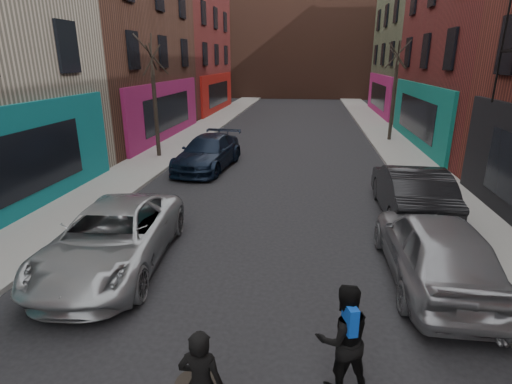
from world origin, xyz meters
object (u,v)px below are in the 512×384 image
(manhole, at_px, (197,384))
(skateboarder, at_px, (201,384))
(tree_right_far, at_px, (395,82))
(pedestrian, at_px, (343,338))
(parked_left_far, at_px, (113,238))
(parked_right_far, at_px, (435,248))
(parked_right_end, at_px, (411,191))
(parked_left_end, at_px, (208,153))
(tree_left_far, at_px, (154,90))

(manhole, bearing_deg, skateboarder, -68.59)
(tree_right_far, bearing_deg, pedestrian, -101.94)
(parked_left_far, height_order, skateboarder, skateboarder)
(parked_right_far, bearing_deg, pedestrian, 56.03)
(parked_right_end, bearing_deg, parked_left_far, 29.73)
(tree_right_far, xyz_separation_m, skateboarder, (-6.07, -21.17, -2.64))
(parked_left_far, height_order, parked_left_end, parked_left_end)
(tree_left_far, height_order, parked_left_far, tree_left_far)
(parked_left_end, xyz_separation_m, manhole, (2.99, -12.63, -0.73))
(skateboarder, bearing_deg, parked_right_end, -117.55)
(parked_left_end, relative_size, parked_right_end, 1.01)
(pedestrian, bearing_deg, parked_left_far, -48.92)
(parked_left_end, height_order, manhole, parked_left_end)
(parked_left_far, bearing_deg, tree_right_far, 56.06)
(parked_left_far, bearing_deg, tree_left_far, 100.56)
(parked_left_far, distance_m, skateboarder, 5.42)
(skateboarder, relative_size, manhole, 2.25)
(tree_left_far, height_order, manhole, tree_left_far)
(parked_right_end, relative_size, manhole, 7.20)
(manhole, bearing_deg, parked_left_end, 103.31)
(parked_left_end, distance_m, parked_right_far, 11.63)
(parked_right_end, height_order, skateboarder, skateboarder)
(parked_left_end, distance_m, pedestrian, 13.38)
(parked_right_far, bearing_deg, tree_right_far, -97.37)
(parked_right_far, bearing_deg, parked_right_end, -96.15)
(skateboarder, xyz_separation_m, pedestrian, (1.84, 1.15, -0.01))
(parked_right_end, bearing_deg, parked_left_end, -31.43)
(parked_right_end, xyz_separation_m, manhole, (-4.81, -7.76, -0.82))
(tree_right_far, bearing_deg, manhole, -107.53)
(tree_right_far, distance_m, parked_right_far, 16.98)
(parked_left_far, relative_size, skateboarder, 3.36)
(tree_left_far, bearing_deg, parked_right_end, -31.17)
(tree_right_far, relative_size, parked_left_far, 1.29)
(tree_right_far, height_order, parked_left_end, tree_right_far)
(tree_right_far, distance_m, skateboarder, 22.18)
(parked_left_far, xyz_separation_m, manhole, (2.99, -3.40, -0.73))
(parked_right_far, bearing_deg, parked_left_end, -51.03)
(manhole, bearing_deg, parked_right_end, 58.21)
(parked_left_far, relative_size, parked_right_end, 1.05)
(parked_right_end, distance_m, pedestrian, 7.93)
(parked_right_far, relative_size, manhole, 6.96)
(skateboarder, relative_size, pedestrian, 0.91)
(parked_left_end, relative_size, manhole, 7.26)
(parked_left_end, bearing_deg, parked_right_far, -44.61)
(parked_right_far, relative_size, skateboarder, 3.10)
(parked_left_end, height_order, skateboarder, skateboarder)
(parked_left_far, distance_m, parked_right_far, 7.40)
(parked_right_far, distance_m, skateboarder, 6.08)
(parked_left_far, relative_size, manhole, 7.54)
(parked_right_far, bearing_deg, skateboarder, 47.56)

